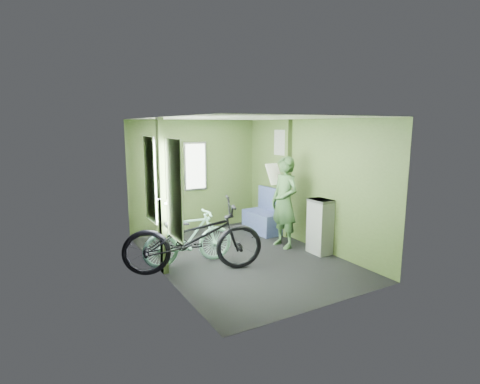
# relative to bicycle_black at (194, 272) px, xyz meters

# --- Properties ---
(room) EXTENTS (4.00, 4.02, 2.31)m
(room) POSITION_rel_bicycle_black_xyz_m (0.93, 0.23, 1.44)
(room) COLOR black
(room) RESTS_ON ground
(bicycle_black) EXTENTS (2.23, 1.40, 1.15)m
(bicycle_black) POSITION_rel_bicycle_black_xyz_m (0.00, 0.00, 0.00)
(bicycle_black) COLOR black
(bicycle_black) RESTS_ON ground
(bicycle_mint) EXTENTS (1.50, 0.54, 0.90)m
(bicycle_mint) POSITION_rel_bicycle_black_xyz_m (0.06, 0.34, 0.00)
(bicycle_mint) COLOR #78B99F
(bicycle_mint) RESTS_ON ground
(passenger) EXTENTS (0.45, 0.73, 1.65)m
(passenger) POSITION_rel_bicycle_black_xyz_m (1.90, 0.32, 0.83)
(passenger) COLOR #33552E
(passenger) RESTS_ON ground
(waste_box) EXTENTS (0.28, 0.39, 0.95)m
(waste_box) POSITION_rel_bicycle_black_xyz_m (2.23, -0.28, 0.47)
(waste_box) COLOR gray
(waste_box) RESTS_ON ground
(bench_seat) EXTENTS (0.54, 0.89, 0.91)m
(bench_seat) POSITION_rel_bicycle_black_xyz_m (2.11, 1.30, 0.27)
(bench_seat) COLOR navy
(bench_seat) RESTS_ON ground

